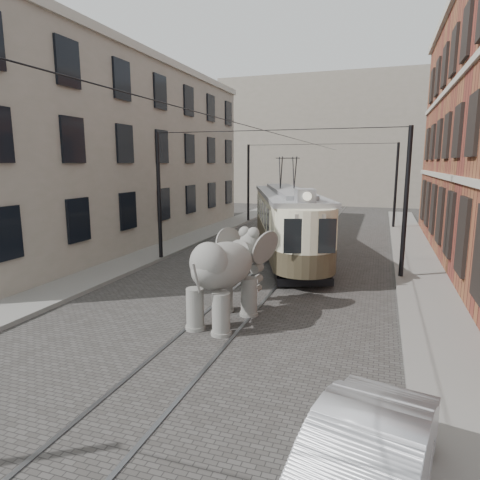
% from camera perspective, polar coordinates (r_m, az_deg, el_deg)
% --- Properties ---
extents(ground, '(120.00, 120.00, 0.00)m').
position_cam_1_polar(ground, '(13.16, -1.75, -10.12)').
color(ground, '#413F3C').
extents(tram_rails, '(1.54, 80.00, 0.02)m').
position_cam_1_polar(tram_rails, '(13.16, -1.75, -10.07)').
color(tram_rails, slate).
rests_on(tram_rails, ground).
extents(sidewalk_right, '(2.00, 60.00, 0.15)m').
position_cam_1_polar(sidewalk_right, '(12.53, 25.58, -11.88)').
color(sidewalk_right, slate).
rests_on(sidewalk_right, ground).
extents(sidewalk_left, '(2.00, 60.00, 0.15)m').
position_cam_1_polar(sidewalk_left, '(16.45, -23.66, -6.52)').
color(sidewalk_left, slate).
rests_on(sidewalk_left, ground).
extents(stucco_building, '(7.00, 24.00, 10.00)m').
position_cam_1_polar(stucco_building, '(26.43, -17.13, 10.77)').
color(stucco_building, gray).
rests_on(stucco_building, ground).
extents(distant_block, '(28.00, 10.00, 14.00)m').
position_cam_1_polar(distant_block, '(51.79, 14.10, 12.71)').
color(distant_block, gray).
rests_on(distant_block, ground).
extents(catenary, '(11.00, 30.20, 6.00)m').
position_cam_1_polar(catenary, '(17.23, 3.35, 5.01)').
color(catenary, black).
rests_on(catenary, ground).
extents(tram, '(6.44, 12.47, 4.89)m').
position_cam_1_polar(tram, '(21.41, 6.34, 4.51)').
color(tram, beige).
rests_on(tram, ground).
extents(elephant, '(3.04, 4.63, 2.64)m').
position_cam_1_polar(elephant, '(12.23, -2.32, -5.23)').
color(elephant, slate).
rests_on(elephant, ground).
extents(parked_car, '(2.27, 4.38, 1.37)m').
position_cam_1_polar(parked_car, '(6.28, 15.88, -28.62)').
color(parked_car, '#A5A5AA').
rests_on(parked_car, ground).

